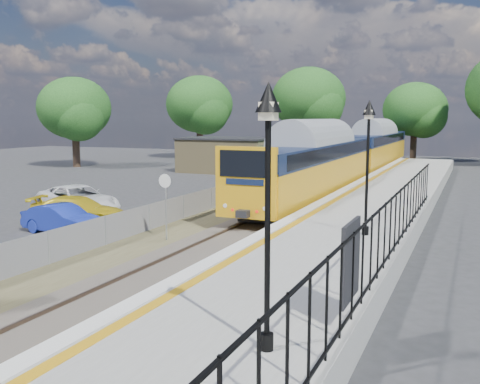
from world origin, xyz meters
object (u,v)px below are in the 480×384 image
Objects in this scene: train at (352,152)px; victorian_lamp_south at (268,155)px; speed_sign at (165,196)px; car_yellow at (79,210)px; victorian_lamp_north at (368,136)px; car_white at (78,200)px; car_blue at (62,219)px.

victorian_lamp_south is at bearing -80.32° from train.
car_yellow is at bearing 167.93° from speed_sign.
victorian_lamp_south and victorian_lamp_north have the same top height.
car_white is at bearing 26.78° from car_yellow.
car_white is at bearing 156.67° from speed_sign.
speed_sign is 8.22m from car_white.
victorian_lamp_south is 12.76m from speed_sign.
victorian_lamp_south is 32.78m from train.
car_yellow is (-8.07, -21.25, -1.70)m from train.
victorian_lamp_north reaches higher than train.
train is 10.74× the size of car_blue.
train is 7.74× the size of car_white.
train is 21.62m from car_white.
car_white is at bearing -117.27° from train.
train is at bearing 99.68° from victorian_lamp_south.
victorian_lamp_south is 0.11× the size of train.
car_yellow is (-5.57, 1.37, -1.20)m from speed_sign.
car_yellow is at bearing 140.97° from victorian_lamp_south.
speed_sign reaches higher than car_yellow.
victorian_lamp_north reaches higher than car_yellow.
car_yellow reaches higher than car_blue.
victorian_lamp_south is 1.00× the size of victorian_lamp_north.
train is at bearing -34.97° from car_yellow.
victorian_lamp_north is 1.69× the size of speed_sign.
train is at bearing -11.13° from car_blue.
car_white is at bearing 39.10° from car_blue.
victorian_lamp_north is 0.11× the size of train.
train is (-5.30, 22.25, -1.96)m from victorian_lamp_north.
car_blue is at bearing 144.63° from victorian_lamp_south.
car_blue is 2.04m from car_yellow.
victorian_lamp_south is 1.69× the size of speed_sign.
victorian_lamp_south is at bearing -143.21° from car_yellow.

